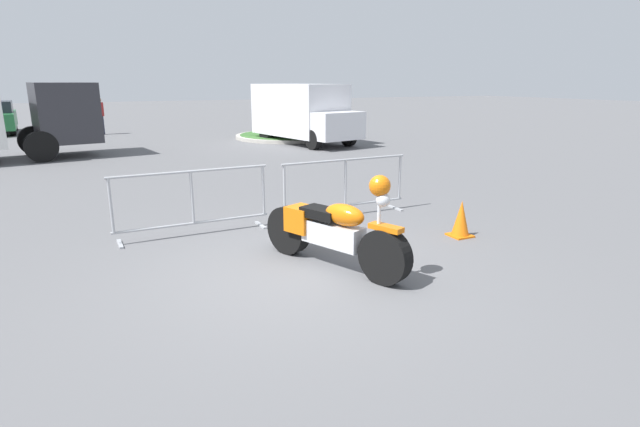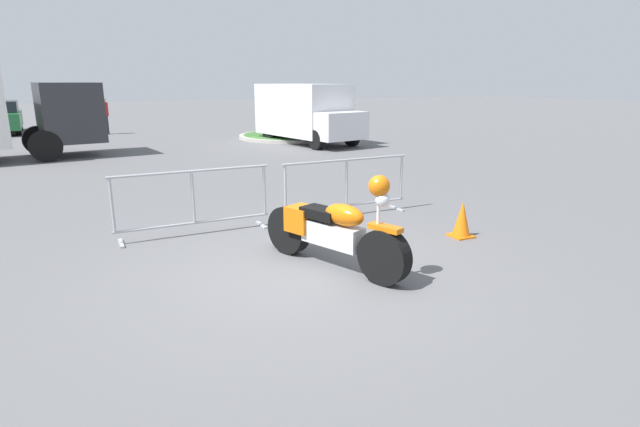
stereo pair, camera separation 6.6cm
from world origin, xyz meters
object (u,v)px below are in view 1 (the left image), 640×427
(motorcycle, at_px, (333,230))
(pedestrian, at_px, (100,115))
(crowd_barrier_far, at_px, (345,186))
(delivery_van, at_px, (302,112))
(traffic_cone, at_px, (461,219))
(crowd_barrier_near, at_px, (192,202))

(motorcycle, height_order, pedestrian, pedestrian)
(crowd_barrier_far, relative_size, delivery_van, 0.48)
(motorcycle, xyz_separation_m, crowd_barrier_far, (1.39, 2.25, 0.04))
(motorcycle, distance_m, traffic_cone, 2.51)
(pedestrian, bearing_deg, crowd_barrier_far, 6.25)
(crowd_barrier_far, xyz_separation_m, delivery_van, (3.72, 10.60, 0.68))
(crowd_barrier_near, distance_m, traffic_cone, 4.33)
(crowd_barrier_far, bearing_deg, pedestrian, 100.97)
(crowd_barrier_near, xyz_separation_m, traffic_cone, (3.87, -1.91, -0.27))
(crowd_barrier_near, relative_size, delivery_van, 0.48)
(crowd_barrier_near, bearing_deg, traffic_cone, -26.29)
(delivery_van, bearing_deg, pedestrian, -146.78)
(crowd_barrier_near, distance_m, crowd_barrier_far, 2.78)
(delivery_van, bearing_deg, motorcycle, -33.79)
(motorcycle, xyz_separation_m, delivery_van, (5.12, 12.85, 0.73))
(motorcycle, bearing_deg, pedestrian, 163.34)
(pedestrian, bearing_deg, crowd_barrier_near, -2.64)
(crowd_barrier_near, xyz_separation_m, pedestrian, (-0.64, 17.67, 0.36))
(motorcycle, bearing_deg, crowd_barrier_near, -170.79)
(crowd_barrier_near, distance_m, delivery_van, 12.46)
(crowd_barrier_near, height_order, delivery_van, delivery_van)
(pedestrian, bearing_deg, motorcycle, 1.11)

